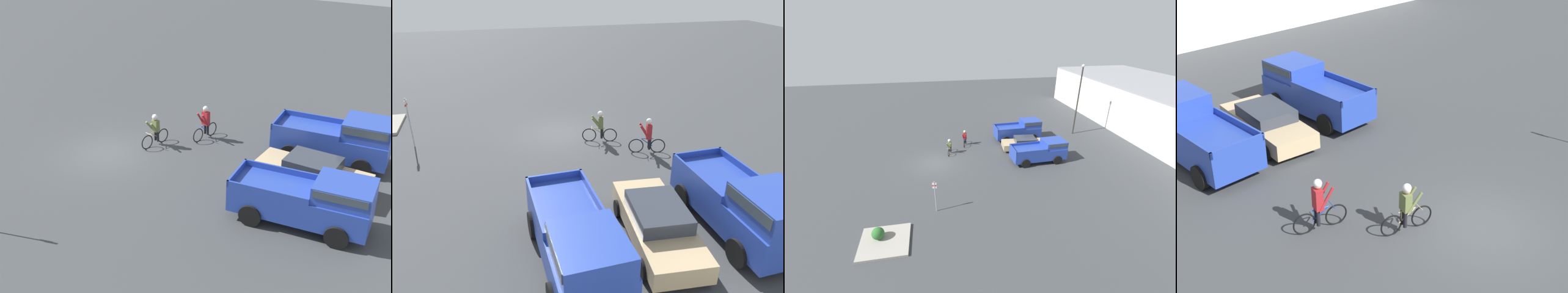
{
  "view_description": "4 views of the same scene",
  "coord_description": "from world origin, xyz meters",
  "views": [
    {
      "loc": [
        18.57,
        14.41,
        11.83
      ],
      "look_at": [
        -0.42,
        4.49,
        1.2
      ],
      "focal_mm": 50.0,
      "sensor_mm": 36.0,
      "label": 1
    },
    {
      "loc": [
        3.25,
        18.58,
        8.05
      ],
      "look_at": [
        -0.42,
        4.49,
        1.2
      ],
      "focal_mm": 35.0,
      "sensor_mm": 36.0,
      "label": 2
    },
    {
      "loc": [
        22.68,
        0.24,
        12.31
      ],
      "look_at": [
        -0.42,
        4.49,
        1.2
      ],
      "focal_mm": 24.0,
      "sensor_mm": 36.0,
      "label": 3
    },
    {
      "loc": [
        -11.65,
        -7.45,
        9.86
      ],
      "look_at": [
        -0.42,
        4.49,
        1.2
      ],
      "focal_mm": 50.0,
      "sensor_mm": 36.0,
      "label": 4
    }
  ],
  "objects": [
    {
      "name": "pickup_truck_1",
      "position": [
        1.39,
        10.22,
        1.12
      ],
      "size": [
        2.33,
        5.28,
        2.12
      ],
      "color": "#233D9E",
      "rests_on": "ground_plane"
    },
    {
      "name": "pickup_truck_0",
      "position": [
        -4.21,
        9.93,
        1.18
      ],
      "size": [
        2.4,
        5.26,
        2.27
      ],
      "color": "#233D9E",
      "rests_on": "ground_plane"
    },
    {
      "name": "sedan_0",
      "position": [
        -1.39,
        9.51,
        0.69
      ],
      "size": [
        2.3,
        4.91,
        1.36
      ],
      "color": "tan",
      "rests_on": "ground_plane"
    },
    {
      "name": "cyclist_1",
      "position": [
        -3.65,
        3.36,
        0.88
      ],
      "size": [
        1.71,
        0.58,
        1.76
      ],
      "color": "black",
      "rests_on": "ground_plane"
    },
    {
      "name": "ground_plane",
      "position": [
        0.0,
        0.0,
        0.0
      ],
      "size": [
        80.0,
        80.0,
        0.0
      ],
      "primitive_type": "plane",
      "color": "#383A3D"
    },
    {
      "name": "cyclist_0",
      "position": [
        -1.82,
        1.54,
        0.84
      ],
      "size": [
        1.73,
        0.58,
        1.65
      ],
      "color": "black",
      "rests_on": "ground_plane"
    }
  ]
}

